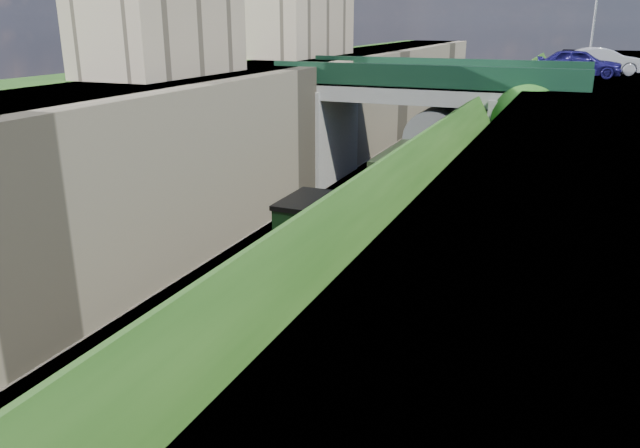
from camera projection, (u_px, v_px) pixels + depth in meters
The scene contains 20 objects.
ground at pixel (165, 437), 14.73m from camera, with size 160.00×160.00×0.00m, color #1E4714.
trackbed at pixel (398, 208), 32.22m from camera, with size 10.00×90.00×0.20m, color #473F38.
retaining_wall at pixel (301, 136), 33.17m from camera, with size 1.00×90.00×7.00m, color #756B56.
street_plateau_left at pixel (243, 131), 34.46m from camera, with size 6.00×90.00×7.00m, color #262628.
street_plateau_right at pixel (607, 167), 27.80m from camera, with size 8.00×90.00×6.25m, color #262628.
embankment_slope at pixel (494, 179), 27.22m from camera, with size 4.31×90.00×6.44m.
track_left at pixel (362, 201), 32.91m from camera, with size 2.50×90.00×0.20m.
track_right at pixel (421, 208), 31.74m from camera, with size 2.50×90.00×0.20m.
road_bridge at pixel (438, 121), 34.14m from camera, with size 16.00×6.40×7.25m.
building_far at pixel (293, 10), 41.73m from camera, with size 5.00×10.00×6.00m, color gray.
building_near at pixel (162, 29), 27.66m from camera, with size 4.00×8.00×4.00m, color gray.
tree at pixel (530, 122), 30.12m from camera, with size 3.60×3.80×6.60m.
lamppost at pixel (596, 16), 37.04m from camera, with size 0.87×0.15×6.00m.
car_blue at pixel (579, 63), 35.23m from camera, with size 1.86×4.62×1.57m, color navy.
car_silver at pixel (603, 61), 36.94m from camera, with size 1.64×4.70×1.55m, color #9C9CA0.
locomotive at pixel (288, 300), 17.50m from camera, with size 3.10×10.23×3.83m.
tender at pixel (371, 231), 24.04m from camera, with size 2.70×6.00×3.05m.
coach_front at pixel (441, 157), 34.94m from camera, with size 2.90×18.00×3.70m.
coach_middle at pixel (490, 113), 51.41m from camera, with size 2.90×18.00×3.70m.
coach_rear at pixel (515, 90), 67.89m from camera, with size 2.90×18.00×3.70m.
Camera 1 is at (8.17, -10.03, 9.41)m, focal length 35.00 mm.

